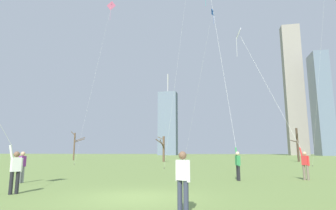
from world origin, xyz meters
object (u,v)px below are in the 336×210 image
bare_tree_leftmost (297,144)px  bare_tree_far_right_edge (163,148)px  bare_tree_left_of_center (75,145)px  kite_flyer_midfield_left_white (290,134)px  kite_flyer_midfield_right_teal (230,113)px  bystander_far_off_by_trees (183,178)px  bystander_watching_nearby (22,165)px  distant_kite_drifting_left_blue (209,30)px  distant_kite_drifting_right_pink (109,14)px

bare_tree_leftmost → bare_tree_far_right_edge: 22.30m
bare_tree_left_of_center → bare_tree_leftmost: bearing=0.0°
kite_flyer_midfield_left_white → kite_flyer_midfield_right_teal: size_ratio=0.69×
bystander_far_off_by_trees → kite_flyer_midfield_left_white: bearing=64.0°
bystander_watching_nearby → bare_tree_left_of_center: 40.42m
kite_flyer_midfield_right_teal → bystander_watching_nearby: (-10.90, -4.69, -3.13)m
kite_flyer_midfield_left_white → bare_tree_leftmost: (8.06, 31.02, 0.16)m
kite_flyer_midfield_left_white → bystander_watching_nearby: (-14.53, -5.26, -1.81)m
kite_flyer_midfield_right_teal → bystander_far_off_by_trees: kite_flyer_midfield_right_teal is taller
kite_flyer_midfield_left_white → bare_tree_leftmost: 32.05m
kite_flyer_midfield_right_teal → distant_kite_drifting_left_blue: size_ratio=0.87×
bystander_watching_nearby → distant_kite_drifting_left_blue: 28.39m
bystander_watching_nearby → bare_tree_far_right_edge: bare_tree_far_right_edge is taller
bystander_far_off_by_trees → distant_kite_drifting_left_blue: bearing=90.3°
bare_tree_leftmost → bare_tree_far_right_edge: bare_tree_leftmost is taller
distant_kite_drifting_left_blue → kite_flyer_midfield_right_teal: bearing=-84.0°
bare_tree_leftmost → bare_tree_left_of_center: bare_tree_left_of_center is taller
bystander_far_off_by_trees → bare_tree_leftmost: size_ratio=0.29×
kite_flyer_midfield_left_white → distant_kite_drifting_left_blue: bearing=108.6°
kite_flyer_midfield_left_white → kite_flyer_midfield_right_teal: (-3.63, -0.57, 1.32)m
distant_kite_drifting_left_blue → bare_tree_left_of_center: distant_kite_drifting_left_blue is taller
kite_flyer_midfield_right_teal → bare_tree_leftmost: kite_flyer_midfield_right_teal is taller
kite_flyer_midfield_right_teal → bare_tree_left_of_center: size_ratio=3.11×
bystander_watching_nearby → bare_tree_left_of_center: (-17.73, 36.26, 2.04)m
kite_flyer_midfield_right_teal → kite_flyer_midfield_left_white: bearing=9.0°
bystander_watching_nearby → bare_tree_far_right_edge: bearing=88.7°
kite_flyer_midfield_left_white → distant_kite_drifting_left_blue: size_ratio=0.59×
distant_kite_drifting_right_pink → bare_tree_left_of_center: bearing=131.8°
bystander_watching_nearby → bare_tree_left_of_center: size_ratio=0.29×
bare_tree_leftmost → bare_tree_far_right_edge: bearing=-168.6°
bystander_far_off_by_trees → distant_kite_drifting_right_pink: distant_kite_drifting_right_pink is taller
distant_kite_drifting_left_blue → bare_tree_leftmost: bearing=48.2°
bare_tree_leftmost → bare_tree_far_right_edge: (-21.86, -4.39, -0.61)m
distant_kite_drifting_left_blue → bare_tree_far_right_edge: (-8.42, 10.66, -15.10)m
bystander_far_off_by_trees → bystander_watching_nearby: bearing=149.7°
bystander_watching_nearby → bare_tree_left_of_center: bare_tree_left_of_center is taller
kite_flyer_midfield_left_white → bare_tree_far_right_edge: kite_flyer_midfield_left_white is taller
distant_kite_drifting_right_pink → bare_tree_left_of_center: distant_kite_drifting_right_pink is taller
distant_kite_drifting_left_blue → distant_kite_drifting_right_pink: distant_kite_drifting_right_pink is taller
kite_flyer_midfield_right_teal → bare_tree_far_right_edge: kite_flyer_midfield_right_teal is taller
kite_flyer_midfield_left_white → kite_flyer_midfield_right_teal: kite_flyer_midfield_right_teal is taller
bare_tree_leftmost → kite_flyer_midfield_right_teal: bearing=-110.3°
distant_kite_drifting_left_blue → bare_tree_leftmost: (13.44, 15.05, -14.50)m
distant_kite_drifting_right_pink → bare_tree_far_right_edge: 22.53m
bare_tree_left_of_center → bystander_far_off_by_trees: bearing=-57.0°
kite_flyer_midfield_right_teal → bystander_watching_nearby: bearing=-156.7°
bystander_watching_nearby → kite_flyer_midfield_right_teal: bearing=23.3°
bystander_far_off_by_trees → bare_tree_leftmost: 43.83m
kite_flyer_midfield_right_teal → bystander_far_off_by_trees: bearing=-98.9°
kite_flyer_midfield_right_teal → bare_tree_far_right_edge: bearing=110.5°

